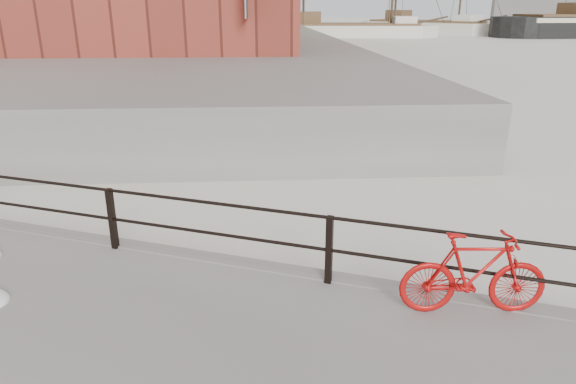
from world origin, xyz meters
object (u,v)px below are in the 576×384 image
Objects in this scene: schooner_left at (347,37)px; schooner_mid at (424,33)px; workboat_near at (157,60)px; workboat_far at (191,48)px; bicycle at (474,274)px.

schooner_mid is at bearing 40.39° from schooner_left.
workboat_near is 1.15× the size of workboat_far.
schooner_left is (-9.50, -14.28, 0.00)m from schooner_mid.
workboat_near is at bearing -117.02° from schooner_left.
bicycle is at bearing -57.34° from workboat_far.
bicycle is at bearing -56.48° from schooner_mid.
workboat_near and workboat_far have the same top height.
schooner_mid reaches higher than workboat_far.
workboat_far is (-20.56, -39.04, 0.00)m from schooner_mid.
bicycle is 38.42m from workboat_near.
workboat_far is (-11.06, -24.75, 0.00)m from schooner_left.
schooner_mid reaches higher than workboat_near.
schooner_mid is (-6.61, 82.07, -0.90)m from bicycle.
schooner_left reaches higher than schooner_mid.
schooner_mid is at bearing 72.84° from workboat_near.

